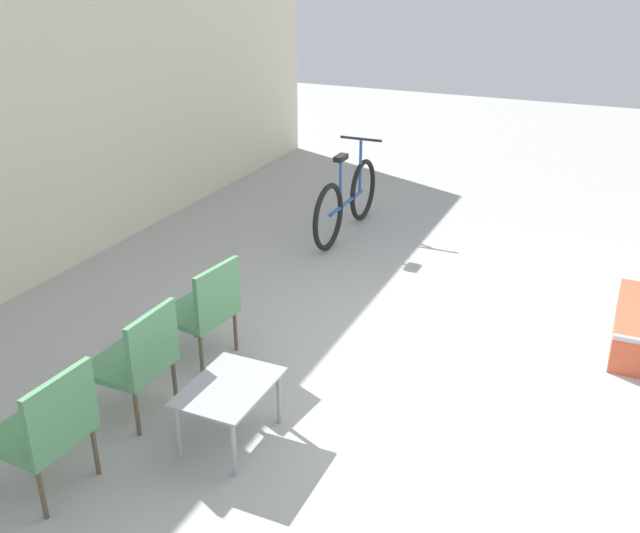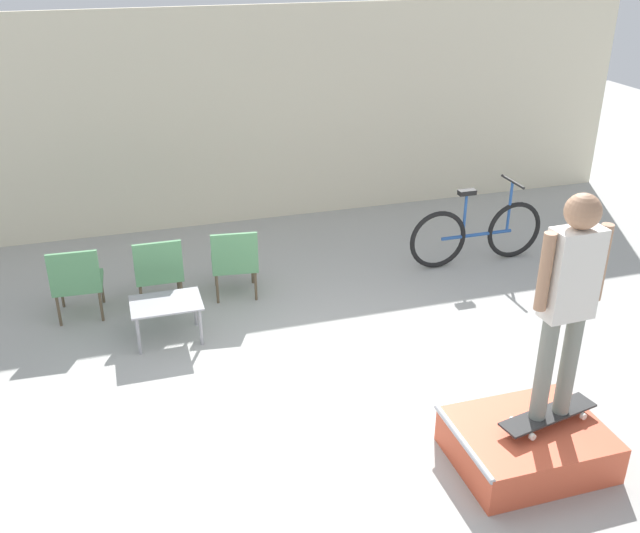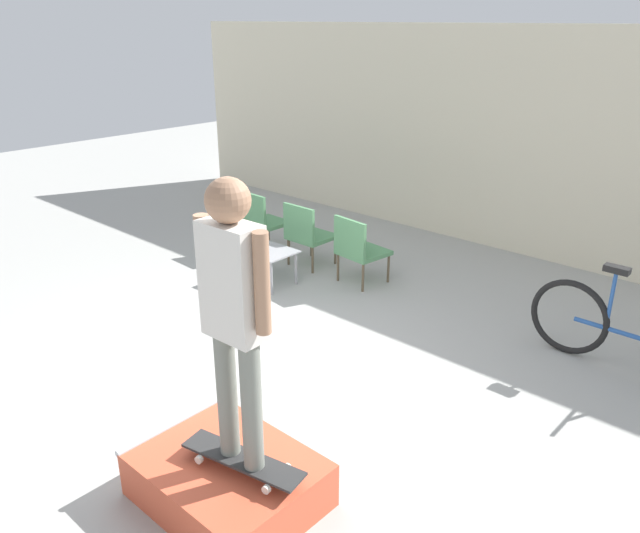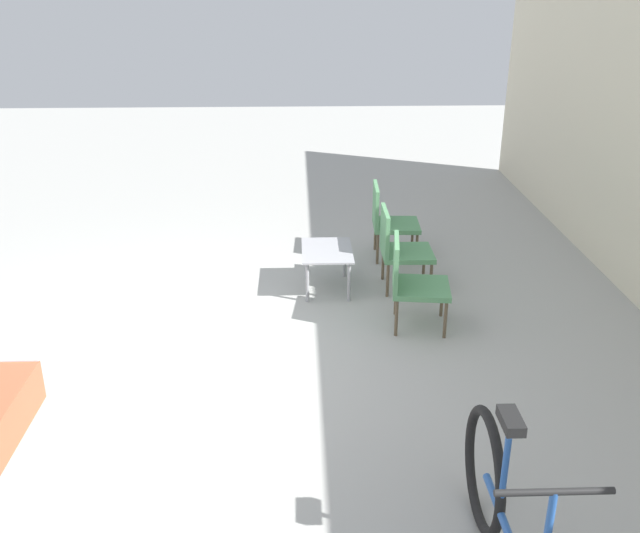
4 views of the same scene
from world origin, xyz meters
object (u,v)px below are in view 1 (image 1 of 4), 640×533
(patio_chair_left, at_px, (47,427))
(coffee_table, at_px, (229,393))
(patio_chair_center, at_px, (138,358))
(patio_chair_right, at_px, (204,307))
(bicycle, at_px, (347,201))

(patio_chair_left, bearing_deg, coffee_table, 142.27)
(patio_chair_left, distance_m, patio_chair_center, 0.87)
(patio_chair_left, xyz_separation_m, patio_chair_right, (1.73, 0.00, 0.00))
(coffee_table, bearing_deg, patio_chair_right, 40.83)
(patio_chair_left, relative_size, bicycle, 0.47)
(patio_chair_right, height_order, bicycle, bicycle)
(patio_chair_right, bearing_deg, bicycle, -172.31)
(coffee_table, height_order, bicycle, bicycle)
(patio_chair_center, bearing_deg, coffee_table, 90.56)
(patio_chair_center, distance_m, patio_chair_right, 0.86)
(coffee_table, bearing_deg, patio_chair_left, 139.68)
(patio_chair_left, xyz_separation_m, bicycle, (4.85, 0.04, -0.07))
(coffee_table, relative_size, patio_chair_center, 0.84)
(coffee_table, distance_m, bicycle, 4.05)
(coffee_table, height_order, patio_chair_right, patio_chair_right)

